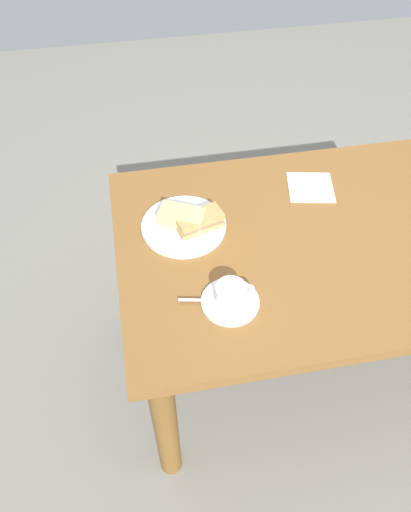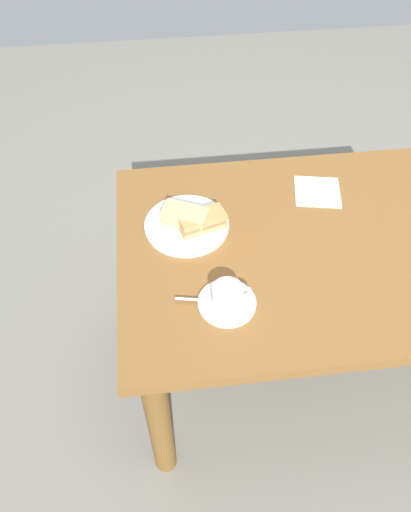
% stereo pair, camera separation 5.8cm
% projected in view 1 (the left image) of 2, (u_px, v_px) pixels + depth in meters
% --- Properties ---
extents(ground_plane, '(6.00, 6.00, 0.00)m').
position_uv_depth(ground_plane, '(300.00, 357.00, 2.12)').
color(ground_plane, slate).
extents(dining_table, '(1.36, 0.84, 0.76)m').
position_uv_depth(dining_table, '(327.00, 261.00, 1.64)').
color(dining_table, brown).
rests_on(dining_table, ground_plane).
extents(sandwich_plate, '(0.27, 0.27, 0.01)m').
position_uv_depth(sandwich_plate, '(184.00, 226.00, 1.56)').
color(sandwich_plate, white).
rests_on(sandwich_plate, dining_table).
extents(sandwich_front, '(0.16, 0.13, 0.05)m').
position_uv_depth(sandwich_front, '(182.00, 218.00, 1.54)').
color(sandwich_front, tan).
rests_on(sandwich_front, sandwich_plate).
extents(sandwich_back, '(0.16, 0.10, 0.05)m').
position_uv_depth(sandwich_back, '(199.00, 221.00, 1.53)').
color(sandwich_back, tan).
rests_on(sandwich_back, sandwich_plate).
extents(coffee_saucer, '(0.16, 0.16, 0.01)m').
position_uv_depth(coffee_saucer, '(230.00, 302.00, 1.37)').
color(coffee_saucer, white).
rests_on(coffee_saucer, dining_table).
extents(coffee_cup, '(0.11, 0.08, 0.06)m').
position_uv_depth(coffee_cup, '(231.00, 294.00, 1.34)').
color(coffee_cup, white).
rests_on(coffee_cup, coffee_saucer).
extents(spoon, '(0.10, 0.03, 0.01)m').
position_uv_depth(spoon, '(202.00, 300.00, 1.37)').
color(spoon, silver).
rests_on(spoon, coffee_saucer).
extents(napkin, '(0.18, 0.18, 0.00)m').
position_uv_depth(napkin, '(311.00, 187.00, 1.69)').
color(napkin, white).
rests_on(napkin, dining_table).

